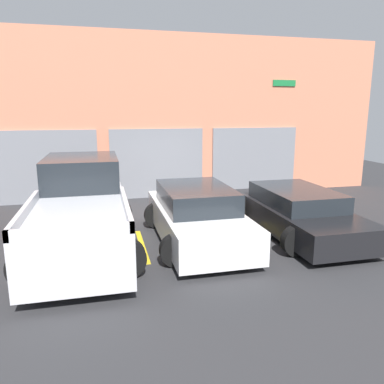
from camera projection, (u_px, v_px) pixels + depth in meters
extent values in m
plane|color=#2D2D30|center=(180.00, 219.00, 10.75)|extent=(28.00, 28.00, 0.00)
cube|color=#D17A5B|center=(161.00, 117.00, 13.28)|extent=(16.62, 0.60, 5.65)
cube|color=slate|center=(47.00, 167.00, 12.41)|extent=(3.28, 0.08, 2.43)
cube|color=slate|center=(157.00, 163.00, 13.26)|extent=(3.28, 0.08, 2.43)
cube|color=slate|center=(254.00, 160.00, 14.11)|extent=(3.28, 0.08, 2.43)
cube|color=#197238|center=(284.00, 83.00, 13.76)|extent=(0.90, 0.03, 0.22)
cube|color=silver|center=(82.00, 221.00, 8.18)|extent=(1.89, 5.25, 0.98)
cube|color=#1E2328|center=(82.00, 171.00, 9.37)|extent=(1.73, 2.36, 0.75)
cube|color=silver|center=(25.00, 212.00, 6.73)|extent=(0.08, 2.89, 0.18)
cube|color=silver|center=(126.00, 206.00, 7.15)|extent=(0.08, 2.89, 0.18)
cube|color=silver|center=(71.00, 232.00, 5.61)|extent=(1.89, 0.08, 0.18)
cylinder|color=black|center=(51.00, 217.00, 9.60)|extent=(0.77, 0.22, 0.77)
cylinder|color=black|center=(117.00, 213.00, 9.99)|extent=(0.77, 0.22, 0.77)
cylinder|color=black|center=(29.00, 267.00, 6.51)|extent=(0.77, 0.22, 0.77)
cylinder|color=black|center=(126.00, 259.00, 6.90)|extent=(0.77, 0.22, 0.77)
cube|color=white|center=(197.00, 222.00, 8.83)|extent=(1.75, 4.22, 0.68)
cube|color=#1E2328|center=(196.00, 197.00, 8.81)|extent=(1.54, 2.32, 0.49)
cylinder|color=black|center=(157.00, 215.00, 9.93)|extent=(0.67, 0.22, 0.67)
cylinder|color=black|center=(212.00, 212.00, 10.28)|extent=(0.67, 0.22, 0.67)
cylinder|color=black|center=(176.00, 250.00, 7.45)|extent=(0.67, 0.22, 0.67)
cylinder|color=black|center=(248.00, 244.00, 7.80)|extent=(0.67, 0.22, 0.67)
cube|color=black|center=(297.00, 216.00, 9.45)|extent=(1.77, 4.46, 0.58)
cube|color=#1E2328|center=(296.00, 196.00, 9.45)|extent=(1.55, 2.45, 0.41)
cylinder|color=black|center=(248.00, 209.00, 10.60)|extent=(0.67, 0.22, 0.67)
cylinder|color=black|center=(297.00, 205.00, 10.96)|extent=(0.67, 0.22, 0.67)
cylinder|color=black|center=(296.00, 241.00, 7.98)|extent=(0.67, 0.22, 0.67)
cylinder|color=black|center=(359.00, 235.00, 8.34)|extent=(0.67, 0.22, 0.67)
cube|color=gold|center=(20.00, 256.00, 8.03)|extent=(0.12, 2.20, 0.01)
cube|color=gold|center=(142.00, 246.00, 8.63)|extent=(0.12, 2.20, 0.01)
cube|color=gold|center=(248.00, 237.00, 9.24)|extent=(0.12, 2.20, 0.01)
cube|color=gold|center=(341.00, 229.00, 9.84)|extent=(0.12, 2.20, 0.01)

